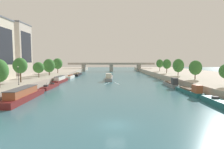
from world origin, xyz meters
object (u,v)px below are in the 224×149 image
tree_right_midway (195,68)px  tree_right_far (167,64)px  tree_left_far (58,64)px  tree_right_past_mid (160,63)px  moored_boat_left_gap_after (71,77)px  tree_left_midway (49,66)px  moored_boat_right_far (190,91)px  moored_boat_right_second (171,84)px  barge_midriver (109,78)px  tree_right_end_of_row (178,66)px  tree_left_distant (20,66)px  moored_boat_left_far (50,86)px  moored_boat_right_near (223,104)px  bridge_far (111,66)px  moored_boat_left_second (24,95)px  lamppost_left_bank (18,75)px  moored_boat_left_lone (77,74)px  tree_left_by_lamp (39,68)px  moored_boat_left_downstream (60,80)px

tree_right_midway → tree_right_far: 26.69m
tree_left_far → tree_right_past_mid: size_ratio=1.06×
moored_boat_left_gap_after → tree_left_midway: bearing=-122.1°
moored_boat_right_far → tree_right_past_mid: size_ratio=1.82×
moored_boat_right_second → tree_left_far: tree_left_far is taller
barge_midriver → moored_boat_right_far: (20.63, -32.91, -0.14)m
tree_right_past_mid → tree_right_midway: bearing=-90.2°
tree_right_far → tree_right_midway: bearing=-88.7°
moored_boat_right_second → tree_right_far: 27.99m
tree_right_end_of_row → tree_left_distant: bearing=-158.7°
tree_left_far → tree_right_midway: (53.17, -28.93, -0.76)m
barge_midriver → moored_boat_left_far: barge_midriver is taller
moored_boat_right_near → bridge_far: bearing=100.3°
moored_boat_left_second → moored_boat_right_far: size_ratio=1.34×
barge_midriver → tree_left_distant: size_ratio=2.58×
tree_left_far → tree_right_end_of_row: bearing=-16.4°
tree_right_past_mid → bridge_far: (-26.91, 39.84, -2.43)m
tree_right_end_of_row → tree_right_far: tree_right_end_of_row is taller
moored_boat_left_far → moored_boat_right_second: size_ratio=0.99×
tree_left_midway → tree_right_past_mid: bearing=25.1°
lamppost_left_bank → tree_left_midway: bearing=94.7°
moored_boat_right_second → tree_left_far: (-45.52, 28.70, 6.01)m
tree_right_end_of_row → bridge_far: bearing=111.3°
moored_boat_left_second → tree_left_midway: tree_left_midway is taller
tree_left_far → lamppost_left_bank: (2.59, -41.24, -2.00)m
tree_right_past_mid → moored_boat_left_lone: bearing=177.6°
tree_left_far → tree_right_past_mid: 54.70m
tree_left_distant → tree_left_by_lamp: tree_left_distant is taller
tree_right_far → bridge_far: bearing=115.7°
bridge_far → moored_boat_left_second: bearing=-100.8°
moored_boat_right_near → tree_right_midway: (7.38, 25.57, 5.54)m
barge_midriver → moored_boat_left_second: size_ratio=1.07×
bridge_far → moored_boat_left_far: bearing=-102.9°
moored_boat_right_near → tree_right_midway: tree_right_midway is taller
moored_boat_left_downstream → tree_left_by_lamp: size_ratio=2.41×
moored_boat_left_downstream → moored_boat_left_lone: moored_boat_left_downstream is taller
barge_midriver → tree_left_distant: 37.33m
tree_left_distant → moored_boat_left_far: bearing=31.4°
moored_boat_right_second → tree_right_midway: bearing=-1.7°
moored_boat_left_gap_after → bridge_far: (19.65, 54.31, 3.70)m
lamppost_left_bank → moored_boat_left_far: bearing=63.9°
tree_right_midway → tree_left_midway: bearing=162.7°
barge_midriver → moored_boat_right_far: bearing=-57.9°
moored_boat_right_near → tree_right_midway: bearing=73.9°
tree_right_midway → moored_boat_left_gap_after: bearing=150.0°
tree_left_midway → bridge_far: bearing=68.0°
moored_boat_left_lone → tree_left_far: (-6.71, -14.30, 6.37)m
moored_boat_left_lone → tree_left_by_lamp: tree_left_by_lamp is taller
moored_boat_left_lone → tree_left_midway: size_ratio=2.39×
tree_left_distant → tree_right_midway: bearing=7.6°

